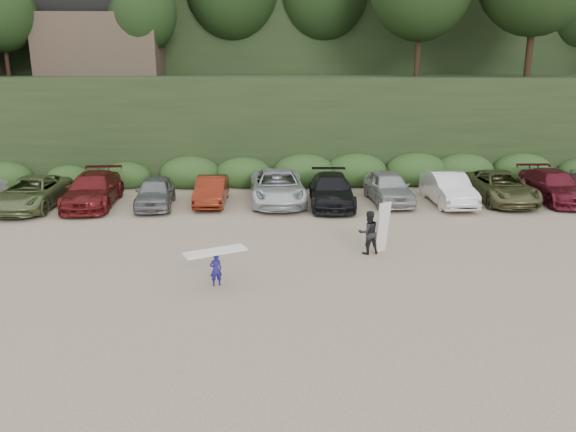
{
  "coord_description": "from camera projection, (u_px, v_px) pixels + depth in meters",
  "views": [
    {
      "loc": [
        -1.16,
        -17.33,
        6.91
      ],
      "look_at": [
        -0.2,
        3.0,
        1.3
      ],
      "focal_mm": 35.0,
      "sensor_mm": 36.0,
      "label": 1
    }
  ],
  "objects": [
    {
      "name": "adult_surfer",
      "position": [
        370.0,
        232.0,
        20.73
      ],
      "size": [
        1.31,
        0.79,
        1.94
      ],
      "color": "black",
      "rests_on": "ground"
    },
    {
      "name": "hillside_backdrop",
      "position": [
        270.0,
        12.0,
        50.18
      ],
      "size": [
        90.0,
        41.5,
        28.0
      ],
      "color": "black",
      "rests_on": "ground"
    },
    {
      "name": "child_surfer",
      "position": [
        216.0,
        262.0,
        17.72
      ],
      "size": [
        2.03,
        1.36,
        1.19
      ],
      "color": "navy",
      "rests_on": "ground"
    },
    {
      "name": "parked_cars",
      "position": [
        308.0,
        189.0,
        28.04
      ],
      "size": [
        40.13,
        6.29,
        1.62
      ],
      "color": "#A9A9AE",
      "rests_on": "ground"
    },
    {
      "name": "ground",
      "position": [
        298.0,
        278.0,
        18.58
      ],
      "size": [
        120.0,
        120.0,
        0.0
      ],
      "primitive_type": "plane",
      "color": "tan",
      "rests_on": "ground"
    }
  ]
}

